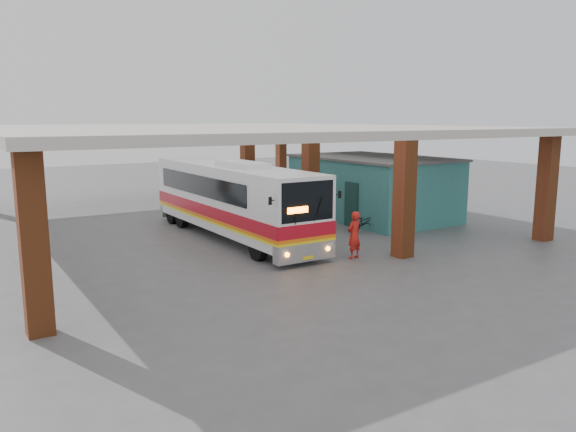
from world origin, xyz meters
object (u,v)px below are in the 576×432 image
(coach_bus, at_px, (233,200))
(red_chair, at_px, (314,210))
(motorcycle, at_px, (365,222))
(pedestrian, at_px, (354,235))

(coach_bus, relative_size, red_chair, 14.30)
(red_chair, bearing_deg, motorcycle, -87.99)
(coach_bus, distance_m, pedestrian, 5.94)
(motorcycle, xyz_separation_m, pedestrian, (-3.37, -3.43, 0.39))
(coach_bus, height_order, pedestrian, coach_bus)
(motorcycle, bearing_deg, coach_bus, 68.29)
(coach_bus, bearing_deg, pedestrian, -69.22)
(coach_bus, distance_m, motorcycle, 5.97)
(motorcycle, distance_m, red_chair, 4.35)
(pedestrian, bearing_deg, motorcycle, -146.33)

